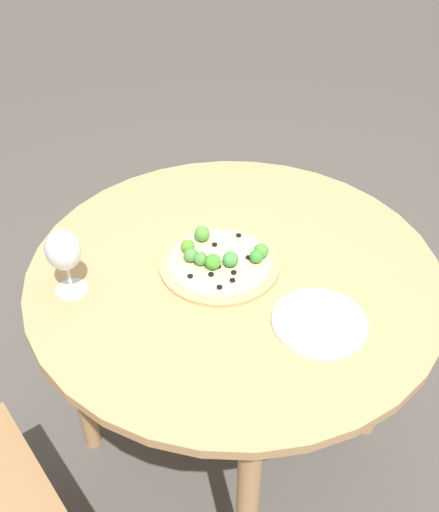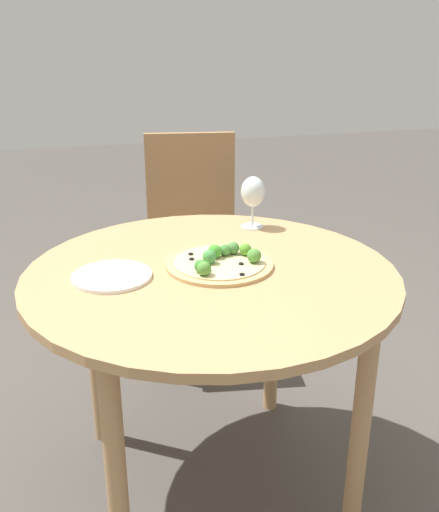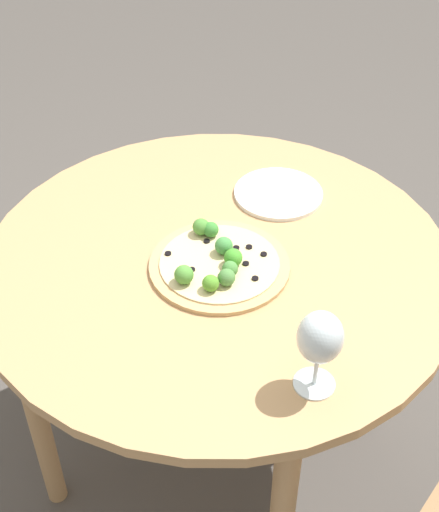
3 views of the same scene
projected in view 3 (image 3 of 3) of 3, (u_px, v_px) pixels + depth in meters
The scene contains 5 objects.
ground_plane at pixel (218, 453), 2.01m from camera, with size 12.00×12.00×0.00m, color #4C4742.
dining_table at pixel (217, 286), 1.59m from camera, with size 1.02×1.02×0.73m.
pizza at pixel (218, 263), 1.49m from camera, with size 0.30×0.30×0.05m.
wine_glass at pixel (320, 339), 1.19m from camera, with size 0.08×0.08×0.17m.
plate_near at pixel (278, 194), 1.70m from camera, with size 0.21×0.21×0.01m.
Camera 3 is at (-0.56, 1.03, 1.72)m, focal length 50.00 mm.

